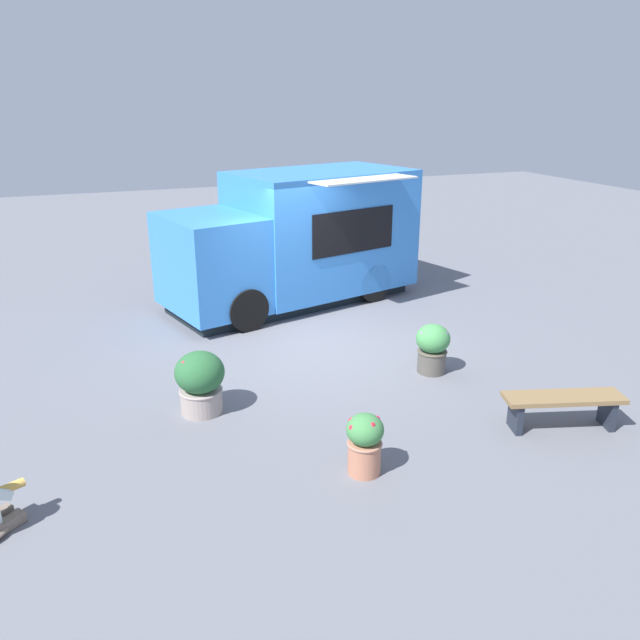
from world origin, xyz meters
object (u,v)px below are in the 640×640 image
at_px(plaza_bench, 563,404).
at_px(planter_flowering_near, 365,442).
at_px(planter_flowering_far, 433,347).
at_px(food_truck, 297,242).
at_px(planter_flowering_side, 200,381).

bearing_deg(plaza_bench, planter_flowering_near, -89.70).
distance_m(planter_flowering_far, plaza_bench, 2.22).
distance_m(food_truck, planter_flowering_far, 4.31).
bearing_deg(food_truck, planter_flowering_side, -33.99).
distance_m(food_truck, planter_flowering_side, 5.11).
xyz_separation_m(food_truck, planter_flowering_near, (6.31, -1.39, -0.85)).
bearing_deg(planter_flowering_near, food_truck, 167.55).
relative_size(planter_flowering_near, planter_flowering_side, 0.85).
height_order(planter_flowering_near, planter_flowering_far, planter_flowering_far).
xyz_separation_m(planter_flowering_near, planter_flowering_far, (-2.14, 2.14, 0.03)).
xyz_separation_m(planter_flowering_side, plaza_bench, (2.10, 4.22, -0.11)).
height_order(planter_flowering_side, plaza_bench, planter_flowering_side).
relative_size(planter_flowering_side, plaza_bench, 0.55).
height_order(planter_flowering_far, plaza_bench, planter_flowering_far).
relative_size(food_truck, planter_flowering_near, 7.48).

